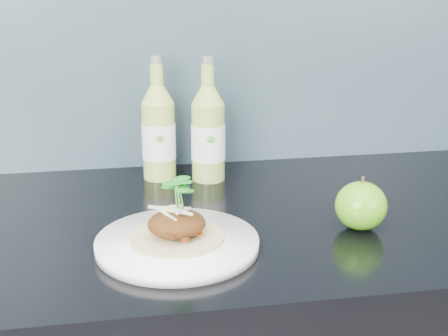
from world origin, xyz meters
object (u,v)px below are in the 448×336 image
at_px(dinner_plate, 177,243).
at_px(cider_bottle_left, 159,133).
at_px(green_apple, 361,206).
at_px(cider_bottle_right, 208,134).

xyz_separation_m(dinner_plate, cider_bottle_left, (-0.00, 0.32, 0.08)).
distance_m(green_apple, cider_bottle_right, 0.34).
distance_m(dinner_plate, green_apple, 0.29).
distance_m(dinner_plate, cider_bottle_left, 0.33).
bearing_deg(cider_bottle_left, green_apple, -22.21).
relative_size(dinner_plate, cider_bottle_left, 1.07).
height_order(green_apple, cider_bottle_left, cider_bottle_left).
distance_m(dinner_plate, cider_bottle_right, 0.32).
bearing_deg(cider_bottle_right, cider_bottle_left, 164.41).
xyz_separation_m(cider_bottle_left, cider_bottle_right, (0.09, -0.02, 0.00)).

